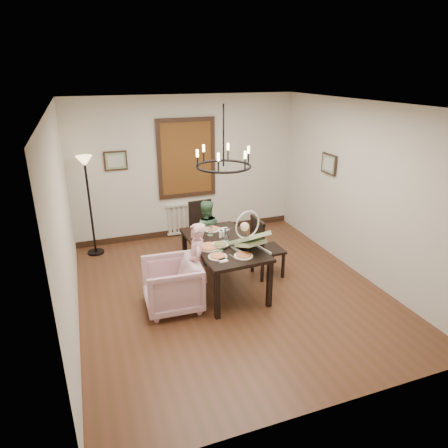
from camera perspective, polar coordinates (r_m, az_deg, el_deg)
room_shell at (r=6.06m, az=-0.21°, el=3.67°), size 4.51×5.00×2.81m
dining_table at (r=6.11m, az=-0.06°, el=-3.40°), size 0.99×1.67×0.77m
chair_far at (r=7.31m, az=-2.84°, el=-0.71°), size 0.47×0.47×1.00m
chair_right at (r=6.59m, az=6.35°, el=-3.18°), size 0.47×0.47×1.04m
armchair at (r=5.79m, az=-7.42°, el=-8.63°), size 0.84×0.82×0.73m
elderly_woman at (r=5.85m, az=-3.89°, el=-6.55°), size 0.32×0.42×1.02m
seated_man at (r=6.98m, az=-2.63°, el=-1.98°), size 0.53×0.45×0.96m
baby_bouncer at (r=5.78m, az=3.55°, el=-1.84°), size 0.57×0.70×0.40m
salad_bowl at (r=5.90m, az=-0.56°, el=-3.07°), size 0.28×0.28×0.07m
pizza_platter at (r=5.88m, az=-2.11°, el=-3.30°), size 0.32×0.32×0.04m
drinking_glass at (r=6.01m, az=0.18°, el=-2.30°), size 0.06×0.06×0.12m
window_blinds at (r=7.95m, az=-5.37°, el=9.32°), size 1.00×0.03×1.40m
radiator at (r=8.32m, az=-5.11°, el=0.89°), size 0.92×0.12×0.62m
picture_back at (r=7.73m, az=-15.22°, el=8.71°), size 0.42×0.03×0.36m
picture_right at (r=7.45m, az=14.74°, el=8.30°), size 0.03×0.42×0.36m
floor_lamp at (r=7.59m, az=-18.56°, el=2.23°), size 0.30×0.30×1.80m
chandelier at (r=5.70m, az=-0.07°, el=8.26°), size 0.80×0.80×0.04m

